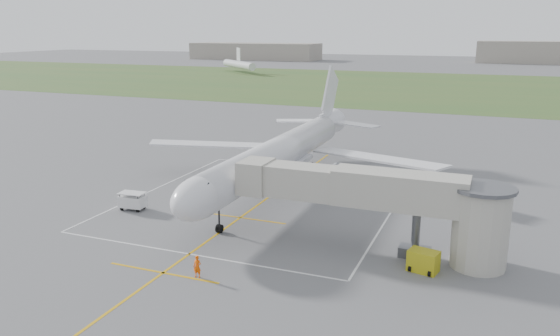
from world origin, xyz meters
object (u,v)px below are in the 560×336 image
at_px(ramp_worker_wing, 225,171).
at_px(jet_bridge, 390,200).
at_px(ramp_worker_nose, 197,267).
at_px(gpu_unit, 423,261).
at_px(baggage_cart, 132,201).
at_px(airliner, 279,154).

bearing_deg(ramp_worker_wing, jet_bridge, 164.89).
relative_size(jet_bridge, ramp_worker_nose, 13.21).
height_order(ramp_worker_nose, ramp_worker_wing, ramp_worker_wing).
height_order(jet_bridge, gpu_unit, jet_bridge).
bearing_deg(ramp_worker_nose, gpu_unit, 22.95).
xyz_separation_m(jet_bridge, ramp_worker_nose, (-12.79, -10.16, -3.86)).
distance_m(jet_bridge, ramp_worker_wing, 29.81).
distance_m(gpu_unit, ramp_worker_wing, 33.74).
distance_m(gpu_unit, baggage_cart, 31.08).
bearing_deg(gpu_unit, jet_bridge, 155.34).
xyz_separation_m(gpu_unit, ramp_worker_wing, (-27.61, 19.39, 0.05)).
relative_size(jet_bridge, baggage_cart, 8.27).
relative_size(airliner, ramp_worker_wing, 26.04).
height_order(airliner, baggage_cart, airliner).
bearing_deg(gpu_unit, airliner, 151.58).
bearing_deg(ramp_worker_wing, gpu_unit, 164.52).
bearing_deg(ramp_worker_nose, ramp_worker_wing, 110.79).
relative_size(baggage_cart, ramp_worker_nose, 1.60).
bearing_deg(jet_bridge, ramp_worker_nose, -141.54).
bearing_deg(airliner, jet_bridge, -42.19).
xyz_separation_m(airliner, gpu_unit, (19.04, -16.81, -3.54)).
height_order(baggage_cart, ramp_worker_wing, baggage_cart).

